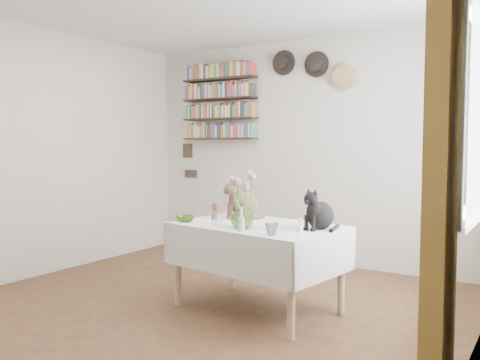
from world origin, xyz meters
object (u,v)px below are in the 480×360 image
Objects in this scene: tabby_cat at (245,198)px; bookshelf_unit at (219,102)px; flower_vase at (242,216)px; dining_table at (257,246)px; black_cat at (321,208)px.

tabby_cat is 2.14m from bookshelf_unit.
bookshelf_unit reaches higher than flower_vase.
dining_table is at bearing -47.87° from bookshelf_unit.
tabby_cat is at bearing -48.76° from bookshelf_unit.
flower_vase is at bearing -92.07° from dining_table.
dining_table is 0.50m from tabby_cat.
tabby_cat is at bearing 136.86° from dining_table.
tabby_cat is 1.09× the size of black_cat.
dining_table is 4.47× the size of black_cat.
flower_vase is at bearing -14.94° from tabby_cat.
black_cat is at bearing 7.54° from dining_table.
flower_vase is (0.25, -0.46, -0.08)m from tabby_cat.
dining_table is at bearing -157.57° from black_cat.
black_cat is 0.32× the size of bookshelf_unit.
tabby_cat is 0.79m from black_cat.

